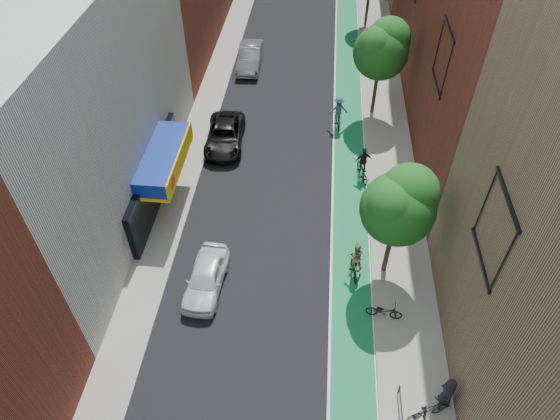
% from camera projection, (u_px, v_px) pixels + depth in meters
% --- Properties ---
extents(bike_lane, '(2.00, 68.00, 0.01)m').
position_uv_depth(bike_lane, '(348.00, 97.00, 36.38)').
color(bike_lane, '#157743').
rests_on(bike_lane, ground).
extents(sidewalk_left, '(2.00, 68.00, 0.15)m').
position_uv_depth(sidewalk_left, '(213.00, 90.00, 36.96)').
color(sidewalk_left, gray).
rests_on(sidewalk_left, ground).
extents(sidewalk_right, '(3.00, 68.00, 0.15)m').
position_uv_depth(sidewalk_right, '(383.00, 98.00, 36.17)').
color(sidewalk_right, gray).
rests_on(sidewalk_right, ground).
extents(building_left_white, '(8.00, 20.00, 12.00)m').
position_uv_depth(building_left_white, '(57.00, 108.00, 24.61)').
color(building_left_white, silver).
rests_on(building_left_white, ground).
extents(tree_near, '(3.40, 3.36, 6.42)m').
position_uv_depth(tree_near, '(400.00, 204.00, 21.70)').
color(tree_near, '#332619').
rests_on(tree_near, ground).
extents(tree_mid, '(3.55, 3.53, 6.74)m').
position_uv_depth(tree_mid, '(382.00, 48.00, 31.44)').
color(tree_mid, '#332619').
rests_on(tree_mid, ground).
extents(parked_car_white, '(1.86, 4.14, 1.38)m').
position_uv_depth(parked_car_white, '(206.00, 277.00, 23.82)').
color(parked_car_white, white).
rests_on(parked_car_white, ground).
extents(parked_car_black, '(2.57, 5.08, 1.38)m').
position_uv_depth(parked_car_black, '(225.00, 135.00, 31.90)').
color(parked_car_black, black).
rests_on(parked_car_black, ground).
extents(parked_car_silver, '(1.78, 4.87, 1.60)m').
position_uv_depth(parked_car_silver, '(250.00, 57.00, 39.04)').
color(parked_car_silver, '#919499').
rests_on(parked_car_silver, ground).
extents(cyclist_lane_near, '(0.88, 1.87, 2.02)m').
position_uv_depth(cyclist_lane_near, '(355.00, 262.00, 24.31)').
color(cyclist_lane_near, black).
rests_on(cyclist_lane_near, ground).
extents(cyclist_lane_mid, '(1.12, 2.02, 2.07)m').
position_uv_depth(cyclist_lane_mid, '(363.00, 167.00, 29.55)').
color(cyclist_lane_mid, black).
rests_on(cyclist_lane_mid, ground).
extents(cyclist_lane_far, '(1.33, 1.72, 2.23)m').
position_uv_depth(cyclist_lane_far, '(338.00, 113.00, 33.09)').
color(cyclist_lane_far, black).
rests_on(cyclist_lane_far, ground).
extents(parked_bike_mid, '(1.84, 1.15, 1.07)m').
position_uv_depth(parked_bike_mid, '(428.00, 411.00, 19.24)').
color(parked_bike_mid, black).
rests_on(parked_bike_mid, sidewalk_right).
extents(parked_bike_far, '(1.70, 0.74, 0.87)m').
position_uv_depth(parked_bike_far, '(384.00, 311.00, 22.60)').
color(parked_bike_far, black).
rests_on(parked_bike_far, sidewalk_right).
extents(pedestrian, '(0.54, 0.81, 1.63)m').
position_uv_depth(pedestrian, '(448.00, 392.00, 19.49)').
color(pedestrian, black).
rests_on(pedestrian, sidewalk_right).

